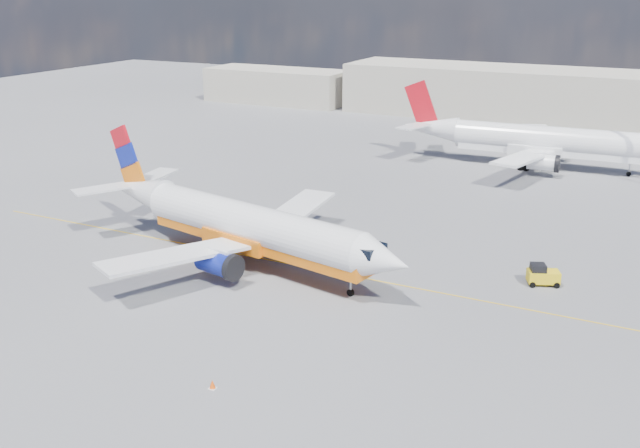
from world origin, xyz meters
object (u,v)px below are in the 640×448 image
at_px(main_jet, 244,225).
at_px(gse_tug, 542,275).
at_px(second_jet, 536,141).
at_px(traffic_cone, 212,384).

distance_m(main_jet, gse_tug, 22.69).
bearing_deg(second_jet, traffic_cone, -99.13).
bearing_deg(traffic_cone, second_jet, 83.91).
bearing_deg(traffic_cone, gse_tug, 59.12).
xyz_separation_m(main_jet, second_jet, (14.48, 41.55, 0.07)).
bearing_deg(gse_tug, main_jet, 172.27).
xyz_separation_m(second_jet, traffic_cone, (-6.18, -57.97, -2.94)).
xyz_separation_m(main_jet, gse_tug, (21.74, 6.06, -2.38)).
bearing_deg(gse_tug, second_jet, 78.27).
relative_size(main_jet, second_jet, 0.98).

